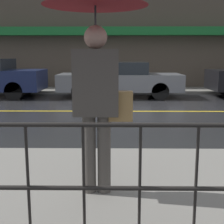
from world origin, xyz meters
name	(u,v)px	position (x,y,z in m)	size (l,w,h in m)	color
ground_plane	(145,111)	(0.00, 0.00, 0.00)	(80.00, 80.00, 0.00)	#262628
sidewalk_near	(189,188)	(0.00, -5.29, 0.06)	(28.00, 2.64, 0.12)	gray
sidewalk_far	(135,90)	(0.00, 4.85, 0.06)	(28.00, 1.77, 0.12)	gray
lane_marking	(145,111)	(0.00, 0.00, 0.00)	(25.20, 0.12, 0.01)	gold
building_storefront	(134,30)	(0.00, 5.86, 2.69)	(28.00, 0.85, 5.39)	#4C4238
pedestrian	(96,32)	(-1.02, -5.52, 1.76)	(1.01, 1.01, 2.11)	#4C4742
car_grey	(119,79)	(-0.73, 3.03, 0.68)	(4.52, 1.73, 1.31)	slate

